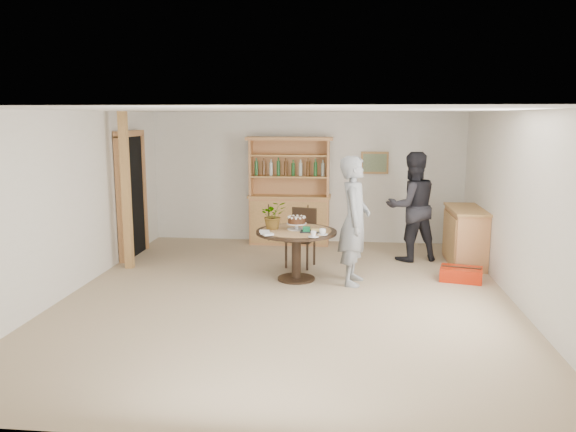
% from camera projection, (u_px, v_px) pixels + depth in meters
% --- Properties ---
extents(ground, '(7.00, 7.00, 0.00)m').
position_uv_depth(ground, '(288.00, 296.00, 7.65)').
color(ground, tan).
rests_on(ground, ground).
extents(room_shell, '(6.04, 7.04, 2.52)m').
position_uv_depth(room_shell, '(288.00, 169.00, 7.35)').
color(room_shell, white).
rests_on(room_shell, ground).
extents(doorway, '(0.13, 1.10, 2.18)m').
position_uv_depth(doorway, '(131.00, 193.00, 9.71)').
color(doorway, black).
rests_on(doorway, ground).
extents(pine_post, '(0.12, 0.12, 2.50)m').
position_uv_depth(pine_post, '(126.00, 191.00, 8.88)').
color(pine_post, tan).
rests_on(pine_post, ground).
extents(hutch, '(1.62, 0.54, 2.04)m').
position_uv_depth(hutch, '(290.00, 208.00, 10.73)').
color(hutch, tan).
rests_on(hutch, ground).
extents(sideboard, '(0.54, 1.26, 0.94)m').
position_uv_depth(sideboard, '(465.00, 236.00, 9.24)').
color(sideboard, tan).
rests_on(sideboard, ground).
extents(dining_table, '(1.20, 1.20, 0.76)m').
position_uv_depth(dining_table, '(296.00, 240.00, 8.33)').
color(dining_table, black).
rests_on(dining_table, ground).
extents(dining_chair, '(0.51, 0.51, 0.95)m').
position_uv_depth(dining_chair, '(302.00, 233.00, 9.15)').
color(dining_chair, black).
rests_on(dining_chair, ground).
extents(birthday_cake, '(0.30, 0.30, 0.20)m').
position_uv_depth(birthday_cake, '(297.00, 221.00, 8.33)').
color(birthday_cake, white).
rests_on(birthday_cake, dining_table).
extents(flower_vase, '(0.47, 0.44, 0.42)m').
position_uv_depth(flower_vase, '(273.00, 215.00, 8.35)').
color(flower_vase, '#3F7233').
rests_on(flower_vase, dining_table).
extents(gift_tray, '(0.30, 0.20, 0.08)m').
position_uv_depth(gift_tray, '(310.00, 230.00, 8.16)').
color(gift_tray, black).
rests_on(gift_tray, dining_table).
extents(coffee_cup_a, '(0.15, 0.15, 0.09)m').
position_uv_depth(coffee_cup_a, '(323.00, 232.00, 7.98)').
color(coffee_cup_a, white).
rests_on(coffee_cup_a, dining_table).
extents(coffee_cup_b, '(0.15, 0.15, 0.08)m').
position_uv_depth(coffee_cup_b, '(313.00, 235.00, 7.83)').
color(coffee_cup_b, white).
rests_on(coffee_cup_b, dining_table).
extents(napkins, '(0.24, 0.33, 0.03)m').
position_uv_depth(napkins, '(266.00, 233.00, 8.04)').
color(napkins, white).
rests_on(napkins, dining_table).
extents(teen_boy, '(0.53, 0.73, 1.87)m').
position_uv_depth(teen_boy, '(354.00, 221.00, 8.09)').
color(teen_boy, gray).
rests_on(teen_boy, ground).
extents(adult_person, '(1.08, 0.95, 1.84)m').
position_uv_depth(adult_person, '(412.00, 207.00, 9.44)').
color(adult_person, black).
rests_on(adult_person, ground).
extents(red_suitcase, '(0.68, 0.53, 0.21)m').
position_uv_depth(red_suitcase, '(461.00, 274.00, 8.37)').
color(red_suitcase, '#BA2209').
rests_on(red_suitcase, ground).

